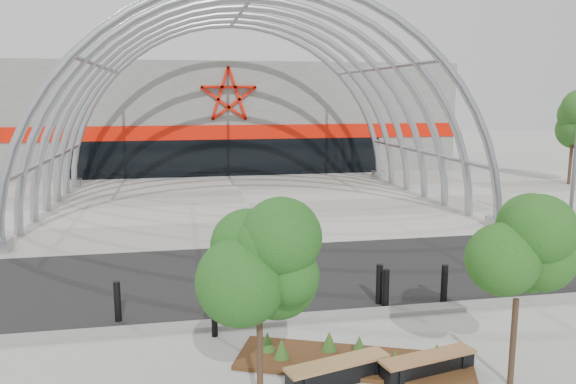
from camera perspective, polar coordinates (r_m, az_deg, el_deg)
name	(u,v)px	position (r m, az deg, el deg)	size (l,w,h in m)	color
ground	(317,316)	(15.03, 2.93, -12.43)	(140.00, 140.00, 0.00)	#999893
road	(291,274)	(18.23, 0.30, -8.31)	(140.00, 7.00, 0.02)	black
forecourt	(247,203)	(29.74, -4.16, -1.17)	(60.00, 17.00, 0.04)	gray
kerb	(319,317)	(14.78, 3.16, -12.58)	(60.00, 0.50, 0.12)	slate
arena_building	(221,116)	(47.10, -6.79, 7.72)	(34.00, 15.24, 8.00)	slate
vault_canopy	(247,203)	(29.74, -4.16, -1.17)	(20.80, 15.80, 20.36)	#969BA1
planting_bed	(351,358)	(12.62, 6.38, -16.40)	(5.21, 3.28, 0.53)	#3C220E
signal_pole	(575,166)	(25.66, 27.11, 2.39)	(0.41, 0.75, 5.44)	slate
street_tree_0	(259,269)	(10.06, -2.96, -7.82)	(1.61, 1.61, 3.68)	#342316
street_tree_1	(519,263)	(11.69, 22.40, -6.68)	(1.48, 1.48, 3.51)	black
bench_0	(338,372)	(11.81, 5.08, -17.77)	(2.26, 1.05, 0.46)	black
bench_1	(428,366)	(12.38, 14.02, -16.74)	(2.18, 0.92, 0.45)	black
bollard_0	(118,302)	(15.08, -16.93, -10.62)	(0.17, 0.17, 1.06)	black
bollard_1	(214,318)	(13.78, -7.48, -12.57)	(0.15, 0.15, 0.92)	black
bollard_2	(379,284)	(15.79, 9.25, -9.25)	(0.18, 0.18, 1.13)	black
bollard_3	(386,289)	(15.55, 9.91, -9.66)	(0.17, 0.17, 1.08)	black
bollard_4	(444,285)	(16.15, 15.58, -9.06)	(0.18, 0.18, 1.12)	black
bg_tree_1	(574,118)	(39.83, 27.07, 6.71)	(2.70, 2.70, 5.91)	black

